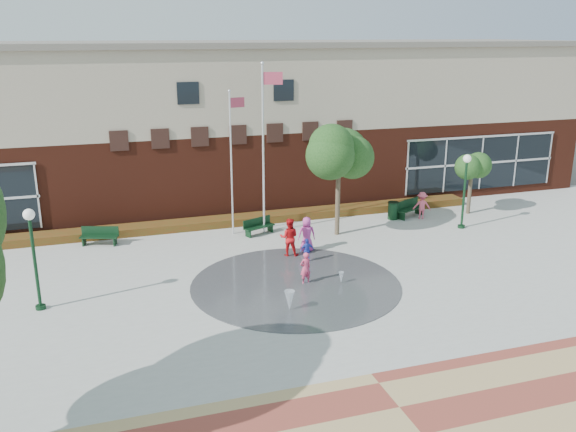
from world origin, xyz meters
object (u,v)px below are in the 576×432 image
object	(u,v)px
bench_left	(100,240)
child_splash	(305,268)
flagpole_right	(264,141)
trash_can	(393,211)
flagpole_left	(232,156)

from	to	relation	value
bench_left	child_splash	xyz separation A→B (m)	(7.75, -7.33, 0.38)
flagpole_right	trash_can	xyz separation A→B (m)	(7.21, 0.13, -4.20)
flagpole_left	flagpole_right	size ratio (longest dim) A/B	0.85
flagpole_left	child_splash	bearing A→B (deg)	-91.31
bench_left	trash_can	distance (m)	15.19
bench_left	trash_can	size ratio (longest dim) A/B	1.88
bench_left	child_splash	distance (m)	10.67
trash_can	child_splash	xyz separation A→B (m)	(-7.43, -6.82, 0.17)
flagpole_left	bench_left	xyz separation A→B (m)	(-6.44, 0.29, -3.69)
flagpole_left	trash_can	size ratio (longest dim) A/B	7.32
trash_can	child_splash	bearing A→B (deg)	-137.44
flagpole_left	flagpole_right	world-z (taller)	flagpole_right
child_splash	flagpole_right	bearing A→B (deg)	-105.11
flagpole_right	child_splash	size ratio (longest dim) A/B	6.31
bench_left	flagpole_right	bearing A→B (deg)	13.90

